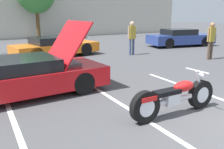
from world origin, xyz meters
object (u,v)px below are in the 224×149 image
Objects in this scene: motorcycle at (175,97)px; parked_car_left_row at (55,47)px; parked_car_right_row at (180,38)px; show_car_hood_open at (26,76)px; spectator_by_show_car at (132,35)px; spectator_midground at (211,37)px.

motorcycle is 0.52× the size of parked_car_left_row.
parked_car_left_row is 0.99× the size of parked_car_right_row.
parked_car_right_row is at bearing 22.45° from show_car_hood_open.
spectator_midground is at bearing -47.65° from spectator_by_show_car.
show_car_hood_open is 2.56× the size of spectator_by_show_car.
show_car_hood_open is 6.37m from parked_car_left_row.
spectator_by_show_car is at bearing 132.35° from spectator_midground.
parked_car_right_row is (8.86, -0.03, 0.05)m from parked_car_left_row.
motorcycle is at bearing -116.04° from spectator_by_show_car.
show_car_hood_open is 7.77m from spectator_by_show_car.
parked_car_left_row is 4.22m from spectator_by_show_car.
parked_car_left_row is 2.58× the size of spectator_by_show_car.
spectator_midground is at bearing 3.70° from show_car_hood_open.
show_car_hood_open reaches higher than spectator_midground.
show_car_hood_open is (-2.75, 3.15, 0.14)m from motorcycle.
parked_car_left_row is at bearing 89.70° from motorcycle.
parked_car_left_row is 2.58× the size of spectator_midground.
motorcycle is 0.52× the size of show_car_hood_open.
show_car_hood_open is at bearing 129.34° from motorcycle.
motorcycle is at bearing -98.71° from parked_car_left_row.
spectator_by_show_car reaches higher than parked_car_right_row.
show_car_hood_open is at bearing -171.63° from spectator_midground.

